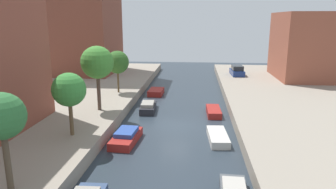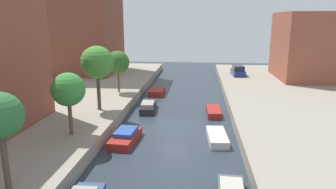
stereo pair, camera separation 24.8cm
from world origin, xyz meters
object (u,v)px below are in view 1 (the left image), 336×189
object	(u,v)px
street_tree_1	(69,90)
moored_boat_left_2	(126,137)
street_tree_0	(2,117)
street_tree_3	(117,62)
moored_boat_left_4	(156,92)
low_block_right	(314,46)
moored_boat_right_3	(214,112)
moored_boat_right_2	(218,137)
moored_boat_left_3	(148,107)
apartment_tower_far	(81,13)
street_tree_2	(97,63)
parked_car	(237,71)

from	to	relation	value
street_tree_1	moored_boat_left_2	size ratio (longest dim) A/B	1.13
street_tree_0	street_tree_3	world-z (taller)	street_tree_0
moored_boat_left_4	moored_boat_left_2	bearing A→B (deg)	-90.99
low_block_right	moored_boat_right_3	world-z (taller)	low_block_right
street_tree_1	moored_boat_right_2	distance (m)	11.60
low_block_right	moored_boat_left_3	world-z (taller)	low_block_right
apartment_tower_far	street_tree_2	distance (m)	22.80
street_tree_1	moored_boat_left_2	world-z (taller)	street_tree_1
apartment_tower_far	street_tree_2	world-z (taller)	apartment_tower_far
street_tree_1	moored_boat_right_2	size ratio (longest dim) A/B	1.20
moored_boat_right_2	street_tree_3	bearing A→B (deg)	133.39
street_tree_0	street_tree_2	bearing A→B (deg)	90.00
apartment_tower_far	street_tree_0	bearing A→B (deg)	-75.65
apartment_tower_far	moored_boat_right_3	xyz separation A→B (m)	(19.47, -17.84, -9.72)
street_tree_3	moored_boat_right_2	world-z (taller)	street_tree_3
moored_boat_right_2	moored_boat_right_3	bearing A→B (deg)	89.93
moored_boat_left_4	moored_boat_left_3	bearing A→B (deg)	-89.05
street_tree_1	moored_boat_left_4	distance (m)	17.79
street_tree_2	street_tree_3	bearing A→B (deg)	90.00
parked_car	street_tree_1	bearing A→B (deg)	-119.59
parked_car	moored_boat_left_2	distance (m)	27.34
street_tree_3	street_tree_0	bearing A→B (deg)	-90.00
street_tree_3	moored_boat_left_4	xyz separation A→B (m)	(3.89, 3.32, -4.11)
moored_boat_left_2	low_block_right	bearing A→B (deg)	47.57
street_tree_1	street_tree_2	distance (m)	6.55
moored_boat_left_3	street_tree_1	bearing A→B (deg)	-112.30
low_block_right	street_tree_0	xyz separation A→B (m)	(-25.15, -32.57, -0.79)
apartment_tower_far	street_tree_0	size ratio (longest dim) A/B	3.66
street_tree_1	street_tree_0	bearing A→B (deg)	-90.00
street_tree_2	moored_boat_left_3	world-z (taller)	street_tree_2
street_tree_0	street_tree_1	xyz separation A→B (m)	(0.00, 7.62, -0.44)
parked_car	moored_boat_left_3	size ratio (longest dim) A/B	1.09
street_tree_2	low_block_right	bearing A→B (deg)	36.30
apartment_tower_far	low_block_right	xyz separation A→B (m)	(34.00, -2.01, -4.47)
parked_car	moored_boat_right_2	distance (m)	24.34
parked_car	moored_boat_right_3	size ratio (longest dim) A/B	1.18
moored_boat_left_4	street_tree_0	bearing A→B (deg)	-99.02
street_tree_1	moored_boat_left_3	world-z (taller)	street_tree_1
street_tree_1	moored_boat_right_2	xyz separation A→B (m)	(10.62, 2.35, -4.04)
street_tree_1	parked_car	size ratio (longest dim) A/B	1.09
moored_boat_left_3	moored_boat_right_2	xyz separation A→B (m)	(6.61, -7.43, -0.12)
street_tree_1	street_tree_3	bearing A→B (deg)	90.00
parked_car	moored_boat_right_3	distance (m)	17.73
moored_boat_left_2	moored_boat_right_3	distance (m)	10.43
low_block_right	moored_boat_left_2	world-z (taller)	low_block_right
moored_boat_right_2	street_tree_0	bearing A→B (deg)	-136.82
low_block_right	street_tree_0	bearing A→B (deg)	-127.68
moored_boat_left_3	street_tree_0	bearing A→B (deg)	-102.98
street_tree_3	moored_boat_left_3	distance (m)	6.84
street_tree_3	moored_boat_left_4	size ratio (longest dim) A/B	1.54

